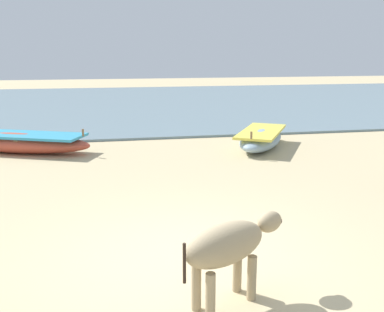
% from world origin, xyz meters
% --- Properties ---
extents(ground, '(80.00, 80.00, 0.00)m').
position_xyz_m(ground, '(0.00, 0.00, 0.00)').
color(ground, '#CCB789').
extents(sea_water, '(60.00, 20.00, 0.08)m').
position_xyz_m(sea_water, '(0.00, 18.45, 0.04)').
color(sea_water, slate).
rests_on(sea_water, ground).
extents(fishing_boat_3, '(2.49, 3.17, 0.73)m').
position_xyz_m(fishing_boat_3, '(3.48, 6.62, 0.29)').
color(fishing_boat_3, '#8CA5B7').
rests_on(fishing_boat_3, ground).
extents(fishing_boat_4, '(4.70, 2.84, 0.75)m').
position_xyz_m(fishing_boat_4, '(-3.62, 7.44, 0.30)').
color(fishing_boat_4, '#B74733').
rests_on(fishing_boat_4, ground).
extents(cow_second_adult_dun, '(1.44, 0.97, 0.99)m').
position_xyz_m(cow_second_adult_dun, '(0.29, -1.21, 0.71)').
color(cow_second_adult_dun, tan).
rests_on(cow_second_adult_dun, ground).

